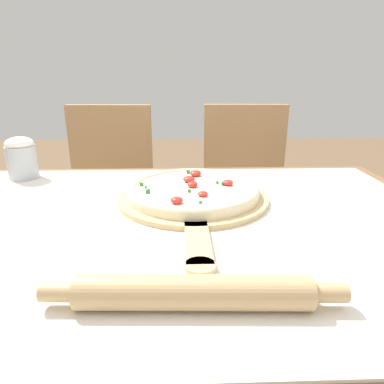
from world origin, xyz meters
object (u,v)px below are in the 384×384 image
at_px(chair_left, 109,191).
at_px(flour_cup, 20,158).
at_px(chair_right, 244,190).
at_px(pizza_peel, 192,200).
at_px(rolling_pin, 191,292).
at_px(pizza, 192,190).

distance_m(chair_left, flour_cup, 0.59).
xyz_separation_m(chair_right, flour_cup, (-0.75, -0.50, 0.28)).
distance_m(pizza_peel, chair_left, 0.84).
xyz_separation_m(pizza_peel, rolling_pin, (-0.01, -0.39, 0.02)).
xyz_separation_m(pizza, rolling_pin, (-0.01, -0.41, -0.00)).
distance_m(pizza, flour_cup, 0.53).
bearing_deg(chair_right, chair_left, -177.62).
distance_m(pizza, chair_right, 0.79).
distance_m(rolling_pin, chair_left, 1.19).
bearing_deg(rolling_pin, chair_left, 107.11).
xyz_separation_m(pizza, flour_cup, (-0.49, 0.20, 0.04)).
relative_size(pizza, rolling_pin, 0.80).
height_order(rolling_pin, chair_left, chair_left).
height_order(chair_right, flour_cup, chair_right).
distance_m(pizza, rolling_pin, 0.41).
distance_m(chair_right, flour_cup, 0.95).
height_order(pizza_peel, rolling_pin, rolling_pin).
distance_m(rolling_pin, flour_cup, 0.77).
height_order(pizza, chair_left, chair_left).
relative_size(chair_left, chair_right, 1.00).
bearing_deg(pizza_peel, chair_right, 69.74).
height_order(pizza_peel, pizza, pizza).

